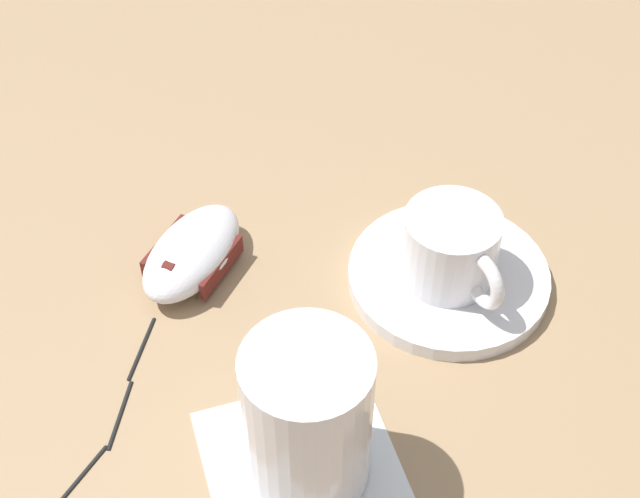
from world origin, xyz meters
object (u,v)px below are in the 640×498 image
object	(u,v)px
drinking_glass	(307,419)
coffee_cup	(452,249)
saucer	(448,276)
computer_mouse	(192,253)

from	to	relation	value
drinking_glass	coffee_cup	bearing A→B (deg)	-75.92
coffee_cup	drinking_glass	distance (m)	0.20
saucer	drinking_glass	world-z (taller)	drinking_glass
saucer	drinking_glass	xyz separation A→B (m)	(-0.05, 0.19, 0.05)
coffee_cup	drinking_glass	xyz separation A→B (m)	(-0.05, 0.19, 0.02)
computer_mouse	drinking_glass	xyz separation A→B (m)	(-0.20, 0.05, 0.04)
drinking_glass	saucer	bearing A→B (deg)	-75.59
saucer	coffee_cup	bearing A→B (deg)	118.63
saucer	coffee_cup	size ratio (longest dim) A/B	1.57
computer_mouse	coffee_cup	bearing A→B (deg)	-137.89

